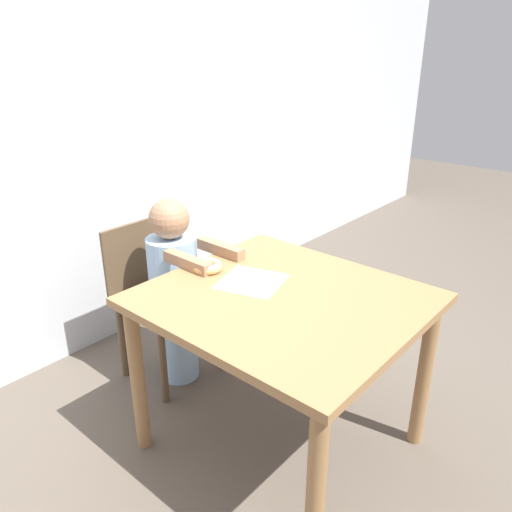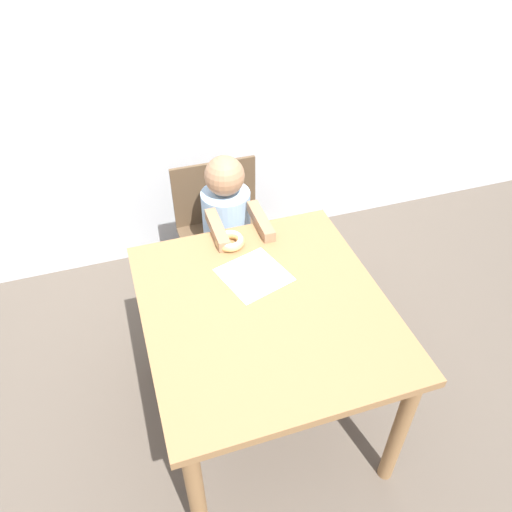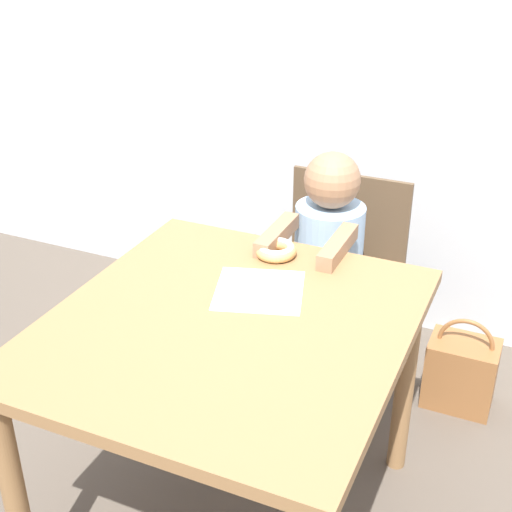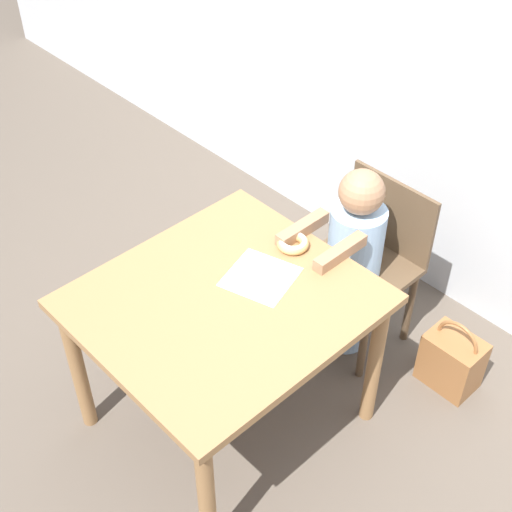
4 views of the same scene
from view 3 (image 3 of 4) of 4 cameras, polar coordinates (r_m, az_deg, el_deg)
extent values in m
cube|color=silver|center=(2.85, 9.95, 17.66)|extent=(8.00, 0.05, 2.50)
cube|color=olive|center=(1.86, -2.22, -5.65)|extent=(0.91, 1.00, 0.03)
cylinder|color=olive|center=(2.00, -18.72, -17.86)|extent=(0.06, 0.06, 0.68)
cylinder|color=olive|center=(2.53, -5.76, -5.51)|extent=(0.06, 0.06, 0.68)
cylinder|color=olive|center=(2.31, 11.84, -9.75)|extent=(0.06, 0.06, 0.68)
cube|color=brown|center=(2.58, 6.00, -2.50)|extent=(0.44, 0.39, 0.03)
cube|color=brown|center=(2.66, 7.49, 2.89)|extent=(0.44, 0.02, 0.35)
cylinder|color=brown|center=(2.63, 0.68, -7.50)|extent=(0.04, 0.04, 0.42)
cylinder|color=brown|center=(2.53, 8.66, -9.41)|extent=(0.04, 0.04, 0.42)
cylinder|color=brown|center=(2.88, 3.26, -4.10)|extent=(0.04, 0.04, 0.42)
cylinder|color=brown|center=(2.79, 10.54, -5.69)|extent=(0.04, 0.04, 0.42)
cylinder|color=#99BCE0|center=(2.65, 5.44, -6.91)|extent=(0.20, 0.20, 0.44)
cylinder|color=#99BCE0|center=(2.46, 5.83, 0.50)|extent=(0.24, 0.24, 0.32)
sphere|color=#997051|center=(2.35, 6.12, 6.05)|extent=(0.19, 0.19, 0.19)
cube|color=#997051|center=(2.24, 1.68, 1.69)|extent=(0.05, 0.26, 0.05)
cube|color=#997051|center=(2.18, 6.56, 0.74)|extent=(0.05, 0.26, 0.05)
torus|color=tan|center=(2.16, 1.59, 0.43)|extent=(0.13, 0.13, 0.04)
torus|color=white|center=(2.15, 1.60, 0.74)|extent=(0.11, 0.11, 0.02)
cube|color=white|center=(1.98, 0.26, -2.75)|extent=(0.30, 0.30, 0.00)
cube|color=brown|center=(2.74, 16.05, -9.01)|extent=(0.25, 0.17, 0.26)
torus|color=brown|center=(2.67, 16.42, -6.72)|extent=(0.20, 0.02, 0.20)
camera|label=1|loc=(2.08, -57.64, 12.14)|focal=35.00mm
camera|label=2|loc=(1.20, -68.28, 30.87)|focal=35.00mm
camera|label=4|loc=(1.11, 121.89, 37.85)|focal=50.00mm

